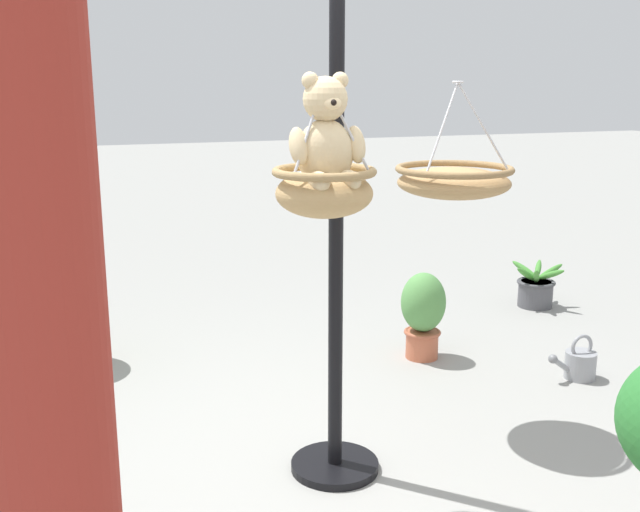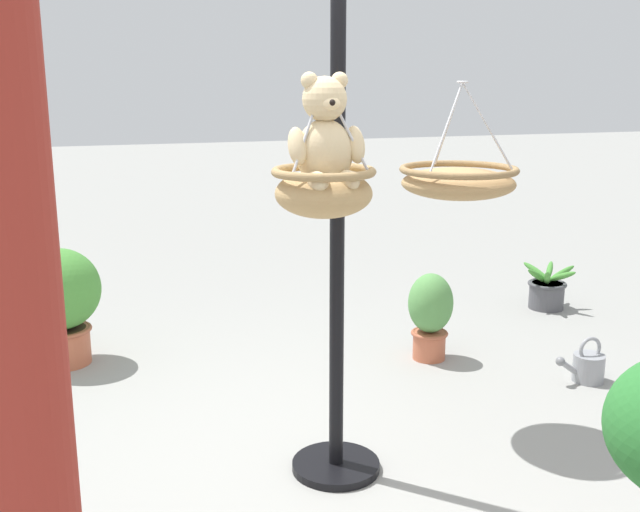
% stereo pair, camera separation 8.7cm
% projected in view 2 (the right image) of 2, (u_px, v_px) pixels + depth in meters
% --- Properties ---
extents(ground_plane, '(40.00, 40.00, 0.00)m').
position_uv_depth(ground_plane, '(318.00, 484.00, 3.59)').
color(ground_plane, gray).
extents(display_pole_central, '(0.44, 0.44, 2.35)m').
position_uv_depth(display_pole_central, '(337.00, 333.00, 3.56)').
color(display_pole_central, black).
rests_on(display_pole_central, ground).
extents(hanging_basket_with_teddy, '(0.44, 0.44, 0.57)m').
position_uv_depth(hanging_basket_with_teddy, '(324.00, 189.00, 3.11)').
color(hanging_basket_with_teddy, tan).
extents(teddy_bear, '(0.33, 0.29, 0.48)m').
position_uv_depth(teddy_bear, '(326.00, 140.00, 3.04)').
color(teddy_bear, '#D1B789').
extents(hanging_basket_left_high, '(0.62, 0.62, 0.61)m').
position_uv_depth(hanging_basket_left_high, '(458.00, 181.00, 3.90)').
color(hanging_basket_left_high, '#A37F51').
extents(greenhouse_pillar_far_back, '(0.34, 0.34, 2.85)m').
position_uv_depth(greenhouse_pillar_far_back, '(10.00, 473.00, 1.02)').
color(greenhouse_pillar_far_back, '#9E2D23').
rests_on(greenhouse_pillar_far_back, ground).
extents(potted_plant_flowering_red, '(0.49, 0.48, 0.39)m').
position_uv_depth(potted_plant_flowering_red, '(547.00, 290.00, 6.31)').
color(potted_plant_flowering_red, '#4C4C51').
rests_on(potted_plant_flowering_red, ground).
extents(potted_plant_small_succulent, '(0.31, 0.31, 0.61)m').
position_uv_depth(potted_plant_small_succulent, '(430.00, 313.00, 5.12)').
color(potted_plant_small_succulent, '#BC6042').
rests_on(potted_plant_small_succulent, ground).
extents(potted_plant_trailing_ivy, '(0.55, 0.55, 0.81)m').
position_uv_depth(potted_plant_trailing_ivy, '(60.00, 299.00, 5.01)').
color(potted_plant_trailing_ivy, '#BC6042').
rests_on(potted_plant_trailing_ivy, ground).
extents(watering_can, '(0.35, 0.20, 0.30)m').
position_uv_depth(watering_can, '(587.00, 366.00, 4.79)').
color(watering_can, gray).
rests_on(watering_can, ground).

